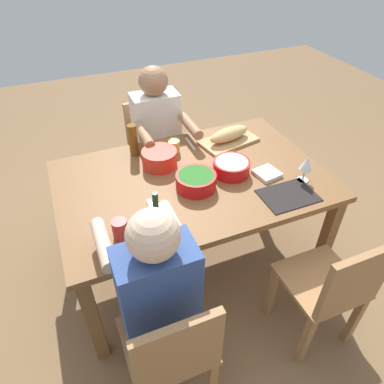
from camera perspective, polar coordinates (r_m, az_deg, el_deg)
ground_plane at (r=2.68m, az=0.00°, el=-10.50°), size 8.00×8.00×0.00m
dining_table at (r=2.22m, az=0.00°, el=0.60°), size 1.63×1.06×0.74m
chair_far_center at (r=2.99m, az=-6.30°, el=7.37°), size 0.40×0.40×0.85m
diner_far_center at (r=2.73m, az=-5.44°, el=9.35°), size 0.41×0.53×1.20m
chair_near_right at (r=2.06m, az=21.79°, el=-14.14°), size 0.40×0.40×0.85m
chair_near_left at (r=1.74m, az=-3.27°, el=-24.32°), size 0.40×0.40×0.85m
diner_near_left at (r=1.65m, az=-5.80°, el=-15.61°), size 0.41×0.53×1.20m
serving_bowl_pasta at (r=2.20m, az=6.41°, el=4.12°), size 0.23×0.23×0.09m
serving_bowl_greens at (r=2.07m, az=0.64°, el=1.92°), size 0.24×0.24×0.09m
serving_bowl_salad at (r=2.26m, az=-5.29°, el=5.61°), size 0.22×0.22×0.11m
cutting_board at (r=2.53m, az=5.93°, el=8.23°), size 0.44×0.30×0.02m
bread_loaf at (r=2.51m, az=6.01°, el=9.31°), size 0.34×0.17×0.09m
wine_bottle at (r=1.73m, az=-5.65°, el=-4.87°), size 0.08×0.08×0.29m
beer_bottle at (r=2.36m, az=-9.50°, el=8.27°), size 0.06×0.06×0.22m
wine_glass at (r=2.19m, az=18.01°, el=4.23°), size 0.08×0.08×0.17m
cup_far_center at (r=2.40m, az=-3.07°, el=7.34°), size 0.08×0.08×0.09m
fork_far_center at (r=2.50m, az=-0.28°, el=7.80°), size 0.02×0.17×0.01m
placemat_near_right at (r=2.11m, az=15.31°, el=-0.54°), size 0.32×0.23×0.01m
cup_near_left at (r=1.80m, az=-11.56°, el=-5.91°), size 0.08×0.08×0.11m
carving_knife at (r=1.93m, az=-5.96°, el=-3.29°), size 0.03×0.23×0.01m
napkin_stack at (r=2.24m, az=12.05°, el=2.97°), size 0.16×0.16×0.02m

